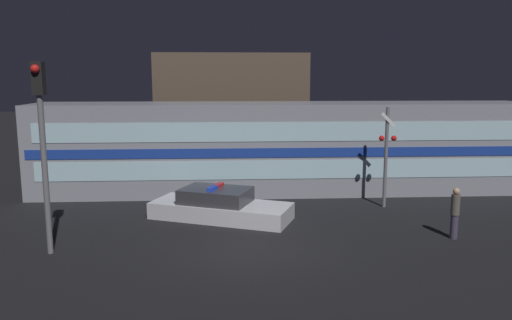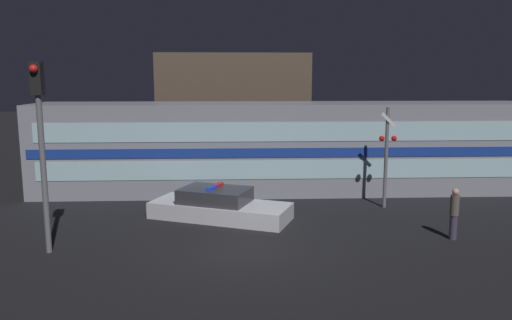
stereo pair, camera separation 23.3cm
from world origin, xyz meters
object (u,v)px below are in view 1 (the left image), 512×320
traffic_light_corner (42,134)px  train (284,147)px  pedestrian (455,213)px  crossing_signal_near (386,153)px  police_car (220,206)px

traffic_light_corner → train: bearing=44.9°
pedestrian → crossing_signal_near: size_ratio=0.42×
train → crossing_signal_near: size_ratio=5.56×
train → pedestrian: (4.55, -6.93, -1.11)m
crossing_signal_near → train: bearing=139.4°
police_car → pedestrian: (7.34, -2.66, 0.39)m
crossing_signal_near → traffic_light_corner: traffic_light_corner is taller
police_car → crossing_signal_near: crossing_signal_near is taller
crossing_signal_near → traffic_light_corner: size_ratio=0.71×
police_car → crossing_signal_near: (6.36, 1.21, 1.69)m
pedestrian → traffic_light_corner: (-12.15, -0.63, 2.62)m
police_car → crossing_signal_near: 6.69m
police_car → traffic_light_corner: bearing=-123.6°
pedestrian → crossing_signal_near: 4.20m
police_car → pedestrian: size_ratio=3.25×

